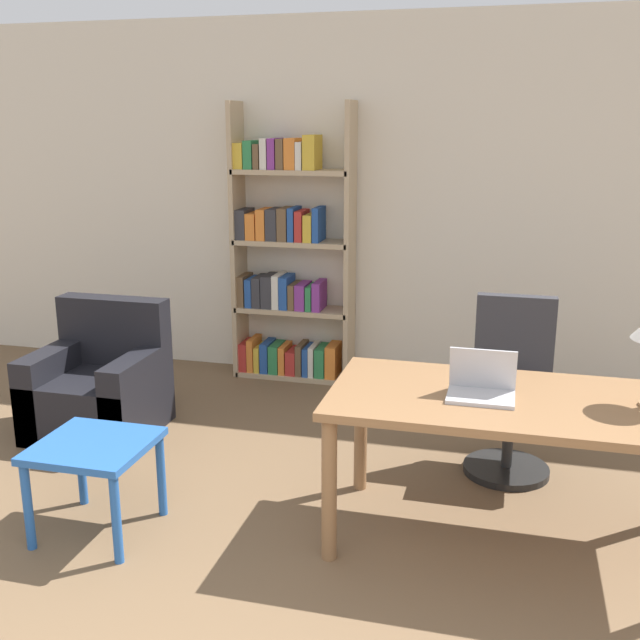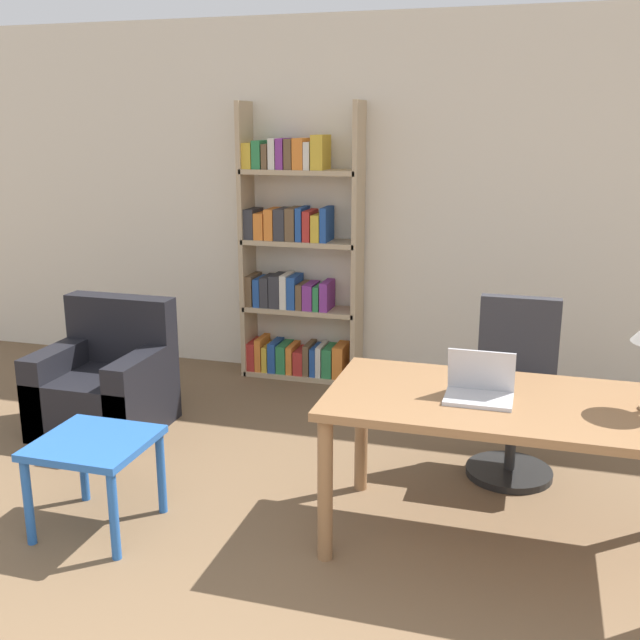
{
  "view_description": "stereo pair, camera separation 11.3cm",
  "coord_description": "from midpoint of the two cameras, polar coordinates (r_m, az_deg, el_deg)",
  "views": [
    {
      "loc": [
        0.74,
        -1.02,
        1.94
      ],
      "look_at": [
        -0.17,
        2.49,
        0.98
      ],
      "focal_mm": 42.0,
      "sensor_mm": 36.0,
      "label": 1
    },
    {
      "loc": [
        0.85,
        -0.99,
        1.94
      ],
      "look_at": [
        -0.17,
        2.49,
        0.98
      ],
      "focal_mm": 42.0,
      "sensor_mm": 36.0,
      "label": 2
    }
  ],
  "objects": [
    {
      "name": "bookshelf",
      "position": [
        5.71,
        -1.34,
        4.32
      ],
      "size": [
        0.92,
        0.28,
        2.09
      ],
      "color": "tan",
      "rests_on": "ground_plane"
    },
    {
      "name": "wall_back",
      "position": [
        5.63,
        8.25,
        8.66
      ],
      "size": [
        8.0,
        0.06,
        2.7
      ],
      "color": "beige",
      "rests_on": "ground_plane"
    },
    {
      "name": "laptop",
      "position": [
        3.47,
        12.97,
        -5.11
      ],
      "size": [
        0.3,
        0.22,
        0.22
      ],
      "color": "#B2B2B7",
      "rests_on": "desk"
    },
    {
      "name": "side_table_blue",
      "position": [
        3.81,
        -15.98,
        -9.8
      ],
      "size": [
        0.53,
        0.52,
        0.47
      ],
      "color": "#2356A3",
      "rests_on": "ground_plane"
    },
    {
      "name": "desk",
      "position": [
        3.55,
        15.14,
        -7.27
      ],
      "size": [
        1.66,
        0.83,
        0.73
      ],
      "color": "olive",
      "rests_on": "ground_plane"
    },
    {
      "name": "armchair",
      "position": [
        5.05,
        -15.36,
        -4.95
      ],
      "size": [
        0.74,
        0.7,
        0.83
      ],
      "color": "black",
      "rests_on": "ground_plane"
    },
    {
      "name": "office_chair",
      "position": [
        4.37,
        15.33,
        -5.43
      ],
      "size": [
        0.48,
        0.48,
        1.0
      ],
      "color": "black",
      "rests_on": "ground_plane"
    }
  ]
}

